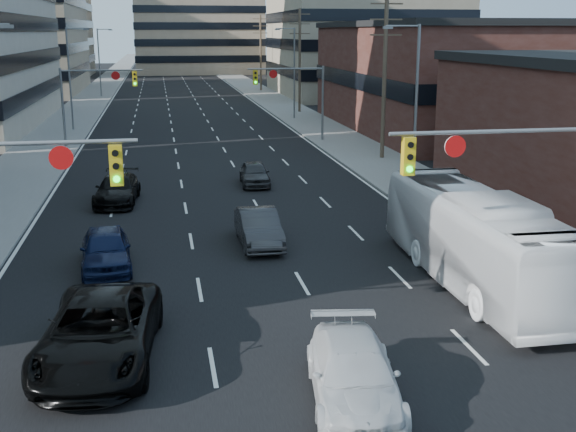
# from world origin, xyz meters

# --- Properties ---
(road_surface) EXTENTS (18.00, 300.00, 0.02)m
(road_surface) POSITION_xyz_m (0.00, 130.00, 0.01)
(road_surface) COLOR black
(road_surface) RESTS_ON ground
(sidewalk_left) EXTENTS (5.00, 300.00, 0.15)m
(sidewalk_left) POSITION_xyz_m (-11.50, 130.00, 0.07)
(sidewalk_left) COLOR slate
(sidewalk_left) RESTS_ON ground
(sidewalk_right) EXTENTS (5.00, 300.00, 0.15)m
(sidewalk_right) POSITION_xyz_m (11.50, 130.00, 0.07)
(sidewalk_right) COLOR slate
(sidewalk_right) RESTS_ON ground
(office_left_far) EXTENTS (20.00, 30.00, 16.00)m
(office_left_far) POSITION_xyz_m (-24.00, 100.00, 8.00)
(office_left_far) COLOR gray
(office_left_far) RESTS_ON ground
(storefront_right_mid) EXTENTS (20.00, 30.00, 9.00)m
(storefront_right_mid) POSITION_xyz_m (24.00, 50.00, 4.50)
(storefront_right_mid) COLOR #472119
(storefront_right_mid) RESTS_ON ground
(office_right_far) EXTENTS (22.00, 28.00, 14.00)m
(office_right_far) POSITION_xyz_m (25.00, 88.00, 7.00)
(office_right_far) COLOR gray
(office_right_far) RESTS_ON ground
(bg_block_left) EXTENTS (24.00, 24.00, 20.00)m
(bg_block_left) POSITION_xyz_m (-28.00, 140.00, 10.00)
(bg_block_left) COLOR #ADA089
(bg_block_left) RESTS_ON ground
(bg_block_right) EXTENTS (22.00, 22.00, 12.00)m
(bg_block_right) POSITION_xyz_m (32.00, 130.00, 6.00)
(bg_block_right) COLOR gray
(bg_block_right) RESTS_ON ground
(signal_near_right) EXTENTS (6.59, 0.33, 6.00)m
(signal_near_right) POSITION_xyz_m (7.45, 8.00, 4.33)
(signal_near_right) COLOR slate
(signal_near_right) RESTS_ON ground
(signal_far_left) EXTENTS (6.09, 0.33, 6.00)m
(signal_far_left) POSITION_xyz_m (-7.68, 45.00, 4.30)
(signal_far_left) COLOR slate
(signal_far_left) RESTS_ON ground
(signal_far_right) EXTENTS (6.09, 0.33, 6.00)m
(signal_far_right) POSITION_xyz_m (7.68, 45.00, 4.30)
(signal_far_right) COLOR slate
(signal_far_right) RESTS_ON ground
(utility_pole_block) EXTENTS (2.20, 0.28, 11.00)m
(utility_pole_block) POSITION_xyz_m (12.20, 36.00, 5.78)
(utility_pole_block) COLOR #4C3D2D
(utility_pole_block) RESTS_ON ground
(utility_pole_midblock) EXTENTS (2.20, 0.28, 11.00)m
(utility_pole_midblock) POSITION_xyz_m (12.20, 66.00, 5.78)
(utility_pole_midblock) COLOR #4C3D2D
(utility_pole_midblock) RESTS_ON ground
(utility_pole_distant) EXTENTS (2.20, 0.28, 11.00)m
(utility_pole_distant) POSITION_xyz_m (12.20, 96.00, 5.78)
(utility_pole_distant) COLOR #4C3D2D
(utility_pole_distant) RESTS_ON ground
(streetlight_left_mid) EXTENTS (2.03, 0.22, 9.00)m
(streetlight_left_mid) POSITION_xyz_m (-10.34, 55.00, 5.05)
(streetlight_left_mid) COLOR slate
(streetlight_left_mid) RESTS_ON ground
(streetlight_left_far) EXTENTS (2.03, 0.22, 9.00)m
(streetlight_left_far) POSITION_xyz_m (-10.34, 90.00, 5.05)
(streetlight_left_far) COLOR slate
(streetlight_left_far) RESTS_ON ground
(streetlight_right_near) EXTENTS (2.03, 0.22, 9.00)m
(streetlight_right_near) POSITION_xyz_m (10.34, 25.00, 5.05)
(streetlight_right_near) COLOR slate
(streetlight_right_near) RESTS_ON ground
(streetlight_right_far) EXTENTS (2.03, 0.22, 9.00)m
(streetlight_right_far) POSITION_xyz_m (10.34, 60.00, 5.05)
(streetlight_right_far) COLOR slate
(streetlight_right_far) RESTS_ON ground
(black_pickup) EXTENTS (3.46, 6.51, 1.74)m
(black_pickup) POSITION_xyz_m (-4.73, 6.87, 0.87)
(black_pickup) COLOR black
(black_pickup) RESTS_ON ground
(white_van) EXTENTS (2.69, 5.23, 1.45)m
(white_van) POSITION_xyz_m (1.37, 3.55, 0.73)
(white_van) COLOR silver
(white_van) RESTS_ON ground
(transit_bus) EXTENTS (2.87, 11.89, 3.31)m
(transit_bus) POSITION_xyz_m (7.75, 10.89, 1.65)
(transit_bus) COLOR white
(transit_bus) RESTS_ON ground
(sedan_blue) EXTENTS (2.12, 4.58, 1.52)m
(sedan_blue) POSITION_xyz_m (-5.09, 14.93, 0.76)
(sedan_blue) COLOR black
(sedan_blue) RESTS_ON ground
(sedan_grey_center) EXTENTS (1.61, 4.50, 1.48)m
(sedan_grey_center) POSITION_xyz_m (0.95, 17.00, 0.74)
(sedan_grey_center) COLOR #2E2D30
(sedan_grey_center) RESTS_ON ground
(sedan_black_far) EXTENTS (2.43, 5.15, 1.45)m
(sedan_black_far) POSITION_xyz_m (-5.20, 25.76, 0.73)
(sedan_black_far) COLOR black
(sedan_black_far) RESTS_ON ground
(sedan_grey_right) EXTENTS (1.79, 4.06, 1.36)m
(sedan_grey_right) POSITION_xyz_m (2.37, 29.04, 0.68)
(sedan_grey_right) COLOR #2E2E30
(sedan_grey_right) RESTS_ON ground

